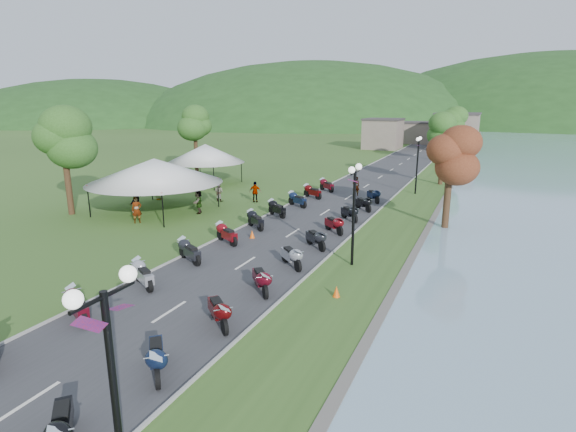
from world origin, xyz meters
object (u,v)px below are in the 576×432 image
at_px(vendor_tent_main, 156,185).
at_px(pedestrian_a, 138,223).
at_px(pedestrian_b, 219,201).
at_px(streetlamp_near, 116,408).
at_px(pedestrian_c, 136,211).

bearing_deg(vendor_tent_main, pedestrian_a, -73.49).
bearing_deg(pedestrian_b, streetlamp_near, 119.60).
xyz_separation_m(vendor_tent_main, pedestrian_b, (2.18, 5.05, -2.00)).
height_order(streetlamp_near, pedestrian_a, streetlamp_near).
relative_size(vendor_tent_main, pedestrian_a, 3.61).
relative_size(streetlamp_near, pedestrian_b, 3.16).
distance_m(vendor_tent_main, pedestrian_a, 3.84).
xyz_separation_m(streetlamp_near, pedestrian_c, (-18.13, 20.04, -2.50)).
distance_m(pedestrian_a, pedestrian_c, 3.56).
bearing_deg(pedestrian_b, pedestrian_a, 81.66).
bearing_deg(pedestrian_c, streetlamp_near, 29.68).
bearing_deg(pedestrian_a, vendor_tent_main, 58.87).
bearing_deg(vendor_tent_main, pedestrian_c, -159.28).
xyz_separation_m(streetlamp_near, pedestrian_a, (-15.63, 17.50, -2.50)).
distance_m(pedestrian_a, pedestrian_b, 8.28).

